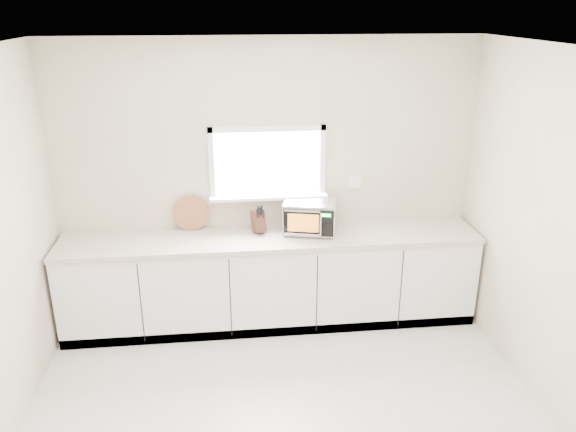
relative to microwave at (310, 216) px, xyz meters
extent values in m
cube|color=beige|center=(-0.38, 0.25, 0.27)|extent=(4.00, 0.02, 2.70)
cube|color=white|center=(-0.38, 0.23, 0.47)|extent=(1.00, 0.02, 0.60)
cube|color=white|center=(-0.38, 0.17, 0.15)|extent=(1.12, 0.16, 0.03)
cube|color=white|center=(-0.38, 0.22, 0.79)|extent=(1.10, 0.04, 0.05)
cube|color=white|center=(-0.38, 0.22, 0.14)|extent=(1.10, 0.04, 0.05)
cube|color=white|center=(-0.91, 0.22, 0.47)|extent=(0.05, 0.04, 0.70)
cube|color=white|center=(0.14, 0.22, 0.47)|extent=(0.05, 0.04, 0.70)
cube|color=white|center=(0.47, 0.24, 0.24)|extent=(0.12, 0.01, 0.12)
cube|color=white|center=(-0.38, -0.05, -0.64)|extent=(3.92, 0.60, 0.88)
cube|color=beige|center=(-0.38, -0.06, -0.18)|extent=(3.92, 0.64, 0.04)
cylinder|color=black|center=(-0.23, -0.09, -0.15)|extent=(0.02, 0.02, 0.01)
cylinder|color=black|center=(-0.16, 0.19, -0.15)|extent=(0.02, 0.02, 0.01)
cylinder|color=black|center=(0.16, -0.18, -0.15)|extent=(0.02, 0.02, 0.01)
cylinder|color=black|center=(0.23, 0.10, -0.15)|extent=(0.02, 0.02, 0.01)
cube|color=#B8BBC0|center=(0.00, 0.01, 0.00)|extent=(0.55, 0.47, 0.29)
cube|color=black|center=(-0.04, -0.18, 0.00)|extent=(0.45, 0.12, 0.25)
cube|color=orange|center=(-0.09, -0.17, 0.00)|extent=(0.28, 0.07, 0.17)
cylinder|color=silver|center=(0.06, -0.23, 0.00)|extent=(0.02, 0.02, 0.22)
cube|color=black|center=(0.11, -0.22, 0.00)|extent=(0.11, 0.03, 0.25)
cube|color=#19FF33|center=(0.11, -0.23, 0.08)|extent=(0.08, 0.02, 0.03)
cube|color=silver|center=(0.00, 0.01, 0.14)|extent=(0.55, 0.47, 0.01)
cube|color=#442618|center=(-0.49, 0.03, -0.04)|extent=(0.15, 0.22, 0.24)
cube|color=black|center=(-0.50, -0.02, 0.05)|extent=(0.03, 0.04, 0.09)
cube|color=black|center=(-0.48, -0.01, 0.06)|extent=(0.03, 0.04, 0.09)
cube|color=black|center=(-0.45, 0.00, 0.04)|extent=(0.03, 0.04, 0.09)
cube|color=black|center=(-0.49, -0.02, 0.08)|extent=(0.03, 0.04, 0.09)
cube|color=black|center=(-0.46, 0.00, 0.08)|extent=(0.03, 0.04, 0.09)
cylinder|color=#AB6542|center=(-1.12, 0.19, 0.01)|extent=(0.34, 0.08, 0.34)
cylinder|color=#B8BBC0|center=(0.06, 0.11, -0.07)|extent=(0.13, 0.13, 0.18)
cylinder|color=black|center=(0.06, 0.11, 0.04)|extent=(0.13, 0.13, 0.04)
camera|label=1|loc=(-0.76, -4.89, 1.89)|focal=35.00mm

